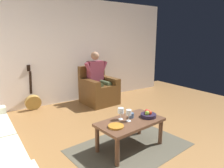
{
  "coord_description": "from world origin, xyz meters",
  "views": [
    {
      "loc": [
        1.88,
        1.69,
        1.57
      ],
      "look_at": [
        -0.2,
        -1.52,
        0.71
      ],
      "focal_mm": 32.43,
      "sensor_mm": 36.0,
      "label": 1
    }
  ],
  "objects_px": {
    "wine_glass_far": "(129,113)",
    "candle_jar": "(131,115)",
    "guitar": "(33,101)",
    "wine_glass_near": "(121,111)",
    "decorative_dish": "(116,126)",
    "armchair": "(98,90)",
    "person_seated": "(98,76)",
    "fruit_bowl": "(148,115)",
    "coffee_table": "(130,125)"
  },
  "relations": [
    {
      "from": "coffee_table",
      "to": "person_seated",
      "type": "bearing_deg",
      "value": -107.1
    },
    {
      "from": "guitar",
      "to": "decorative_dish",
      "type": "height_order",
      "value": "guitar"
    },
    {
      "from": "armchair",
      "to": "coffee_table",
      "type": "relative_size",
      "value": 0.89
    },
    {
      "from": "armchair",
      "to": "guitar",
      "type": "xyz_separation_m",
      "value": [
        1.48,
        -0.36,
        -0.11
      ]
    },
    {
      "from": "wine_glass_near",
      "to": "candle_jar",
      "type": "xyz_separation_m",
      "value": [
        -0.17,
        0.04,
        -0.09
      ]
    },
    {
      "from": "decorative_dish",
      "to": "fruit_bowl",
      "type": "bearing_deg",
      "value": -177.03
    },
    {
      "from": "coffee_table",
      "to": "candle_jar",
      "type": "xyz_separation_m",
      "value": [
        -0.08,
        -0.08,
        0.1
      ]
    },
    {
      "from": "candle_jar",
      "to": "wine_glass_far",
      "type": "bearing_deg",
      "value": 35.13
    },
    {
      "from": "wine_glass_far",
      "to": "wine_glass_near",
      "type": "bearing_deg",
      "value": -63.75
    },
    {
      "from": "guitar",
      "to": "candle_jar",
      "type": "relative_size",
      "value": 13.41
    },
    {
      "from": "wine_glass_near",
      "to": "decorative_dish",
      "type": "distance_m",
      "value": 0.29
    },
    {
      "from": "coffee_table",
      "to": "decorative_dish",
      "type": "distance_m",
      "value": 0.31
    },
    {
      "from": "armchair",
      "to": "person_seated",
      "type": "distance_m",
      "value": 0.35
    },
    {
      "from": "armchair",
      "to": "candle_jar",
      "type": "height_order",
      "value": "armchair"
    },
    {
      "from": "guitar",
      "to": "armchair",
      "type": "bearing_deg",
      "value": 166.42
    },
    {
      "from": "wine_glass_near",
      "to": "coffee_table",
      "type": "bearing_deg",
      "value": 127.05
    },
    {
      "from": "candle_jar",
      "to": "decorative_dish",
      "type": "bearing_deg",
      "value": 21.22
    },
    {
      "from": "wine_glass_near",
      "to": "decorative_dish",
      "type": "bearing_deg",
      "value": 41.45
    },
    {
      "from": "decorative_dish",
      "to": "candle_jar",
      "type": "bearing_deg",
      "value": -158.78
    },
    {
      "from": "person_seated",
      "to": "decorative_dish",
      "type": "distance_m",
      "value": 2.38
    },
    {
      "from": "guitar",
      "to": "fruit_bowl",
      "type": "xyz_separation_m",
      "value": [
        -1.14,
        2.5,
        0.24
      ]
    },
    {
      "from": "guitar",
      "to": "candle_jar",
      "type": "height_order",
      "value": "guitar"
    },
    {
      "from": "person_seated",
      "to": "decorative_dish",
      "type": "bearing_deg",
      "value": 62.29
    },
    {
      "from": "armchair",
      "to": "decorative_dish",
      "type": "xyz_separation_m",
      "value": [
        0.94,
        2.17,
        0.11
      ]
    },
    {
      "from": "wine_glass_near",
      "to": "decorative_dish",
      "type": "height_order",
      "value": "wine_glass_near"
    },
    {
      "from": "guitar",
      "to": "wine_glass_far",
      "type": "bearing_deg",
      "value": 107.89
    },
    {
      "from": "armchair",
      "to": "guitar",
      "type": "bearing_deg",
      "value": -17.91
    },
    {
      "from": "guitar",
      "to": "decorative_dish",
      "type": "relative_size",
      "value": 4.77
    },
    {
      "from": "fruit_bowl",
      "to": "decorative_dish",
      "type": "xyz_separation_m",
      "value": [
        0.6,
        0.03,
        -0.03
      ]
    },
    {
      "from": "coffee_table",
      "to": "candle_jar",
      "type": "distance_m",
      "value": 0.15
    },
    {
      "from": "wine_glass_far",
      "to": "fruit_bowl",
      "type": "relative_size",
      "value": 0.74
    },
    {
      "from": "armchair",
      "to": "candle_jar",
      "type": "relative_size",
      "value": 12.07
    },
    {
      "from": "coffee_table",
      "to": "wine_glass_far",
      "type": "relative_size",
      "value": 5.98
    },
    {
      "from": "guitar",
      "to": "fruit_bowl",
      "type": "bearing_deg",
      "value": 114.49
    },
    {
      "from": "decorative_dish",
      "to": "person_seated",
      "type": "bearing_deg",
      "value": -113.37
    },
    {
      "from": "guitar",
      "to": "candle_jar",
      "type": "distance_m",
      "value": 2.56
    },
    {
      "from": "coffee_table",
      "to": "decorative_dish",
      "type": "xyz_separation_m",
      "value": [
        0.29,
        0.06,
        0.08
      ]
    },
    {
      "from": "guitar",
      "to": "candle_jar",
      "type": "bearing_deg",
      "value": 110.84
    },
    {
      "from": "person_seated",
      "to": "wine_glass_near",
      "type": "bearing_deg",
      "value": 65.41
    },
    {
      "from": "wine_glass_far",
      "to": "candle_jar",
      "type": "height_order",
      "value": "wine_glass_far"
    },
    {
      "from": "coffee_table",
      "to": "wine_glass_near",
      "type": "height_order",
      "value": "wine_glass_near"
    },
    {
      "from": "wine_glass_near",
      "to": "fruit_bowl",
      "type": "bearing_deg",
      "value": 159.52
    },
    {
      "from": "guitar",
      "to": "wine_glass_near",
      "type": "height_order",
      "value": "guitar"
    },
    {
      "from": "wine_glass_near",
      "to": "wine_glass_far",
      "type": "height_order",
      "value": "wine_glass_near"
    },
    {
      "from": "decorative_dish",
      "to": "candle_jar",
      "type": "distance_m",
      "value": 0.4
    },
    {
      "from": "person_seated",
      "to": "guitar",
      "type": "xyz_separation_m",
      "value": [
        1.48,
        -0.35,
        -0.45
      ]
    },
    {
      "from": "person_seated",
      "to": "decorative_dish",
      "type": "height_order",
      "value": "person_seated"
    },
    {
      "from": "guitar",
      "to": "fruit_bowl",
      "type": "height_order",
      "value": "guitar"
    },
    {
      "from": "wine_glass_near",
      "to": "decorative_dish",
      "type": "relative_size",
      "value": 0.83
    },
    {
      "from": "decorative_dish",
      "to": "wine_glass_far",
      "type": "bearing_deg",
      "value": -165.83
    }
  ]
}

